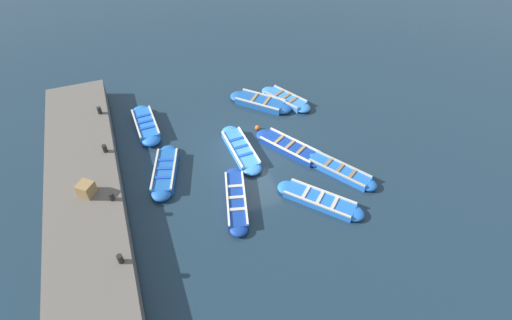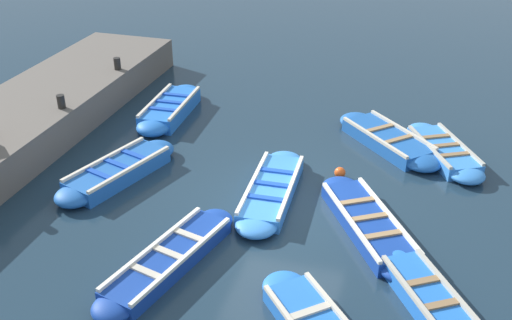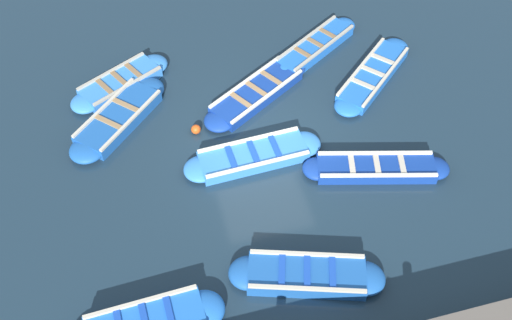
{
  "view_description": "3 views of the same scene",
  "coord_description": "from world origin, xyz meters",
  "px_view_note": "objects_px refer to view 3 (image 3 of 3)",
  "views": [
    {
      "loc": [
        -4.55,
        -12.92,
        12.73
      ],
      "look_at": [
        -0.03,
        -0.67,
        0.25
      ],
      "focal_mm": 28.0,
      "sensor_mm": 36.0,
      "label": 1
    },
    {
      "loc": [
        2.49,
        -10.48,
        7.11
      ],
      "look_at": [
        -0.97,
        0.99,
        0.5
      ],
      "focal_mm": 42.0,
      "sensor_mm": 36.0,
      "label": 2
    },
    {
      "loc": [
        -9.9,
        2.78,
        11.96
      ],
      "look_at": [
        -0.72,
        0.38,
        0.35
      ],
      "focal_mm": 42.0,
      "sensor_mm": 36.0,
      "label": 3
    }
  ],
  "objects_px": {
    "boat_inner_gap": "(373,75)",
    "boat_far_corner": "(376,168)",
    "boat_drifting": "(119,118)",
    "boat_mid_row": "(257,93)",
    "boat_bow_out": "(315,47)",
    "boat_broadside": "(307,276)",
    "boat_alongside": "(120,83)",
    "boat_near_quay": "(253,156)",
    "buoy_orange_near": "(196,129)"
  },
  "relations": [
    {
      "from": "boat_alongside",
      "to": "boat_inner_gap",
      "type": "bearing_deg",
      "value": -102.1
    },
    {
      "from": "boat_far_corner",
      "to": "boat_drifting",
      "type": "relative_size",
      "value": 1.2
    },
    {
      "from": "boat_bow_out",
      "to": "boat_inner_gap",
      "type": "bearing_deg",
      "value": -142.66
    },
    {
      "from": "boat_near_quay",
      "to": "boat_mid_row",
      "type": "bearing_deg",
      "value": -16.81
    },
    {
      "from": "boat_inner_gap",
      "to": "boat_alongside",
      "type": "xyz_separation_m",
      "value": [
        1.52,
        7.09,
        0.01
      ]
    },
    {
      "from": "boat_drifting",
      "to": "boat_alongside",
      "type": "xyz_separation_m",
      "value": [
        1.38,
        -0.2,
        -0.01
      ]
    },
    {
      "from": "boat_near_quay",
      "to": "boat_drifting",
      "type": "distance_m",
      "value": 3.88
    },
    {
      "from": "boat_mid_row",
      "to": "boat_alongside",
      "type": "distance_m",
      "value": 3.9
    },
    {
      "from": "boat_broadside",
      "to": "boat_mid_row",
      "type": "bearing_deg",
      "value": -3.87
    },
    {
      "from": "boat_inner_gap",
      "to": "boat_near_quay",
      "type": "relative_size",
      "value": 0.91
    },
    {
      "from": "boat_drifting",
      "to": "boat_bow_out",
      "type": "bearing_deg",
      "value": -76.44
    },
    {
      "from": "boat_inner_gap",
      "to": "boat_broadside",
      "type": "relative_size",
      "value": 0.94
    },
    {
      "from": "boat_near_quay",
      "to": "boat_bow_out",
      "type": "distance_m",
      "value": 4.66
    },
    {
      "from": "boat_inner_gap",
      "to": "boat_bow_out",
      "type": "bearing_deg",
      "value": 37.34
    },
    {
      "from": "boat_inner_gap",
      "to": "boat_broadside",
      "type": "xyz_separation_m",
      "value": [
        -5.68,
        3.83,
        0.04
      ]
    },
    {
      "from": "boat_broadside",
      "to": "boat_bow_out",
      "type": "distance_m",
      "value": 7.74
    },
    {
      "from": "boat_bow_out",
      "to": "boat_alongside",
      "type": "xyz_separation_m",
      "value": [
        -0.08,
        5.87,
        0.0
      ]
    },
    {
      "from": "boat_broadside",
      "to": "boat_inner_gap",
      "type": "bearing_deg",
      "value": -33.95
    },
    {
      "from": "boat_inner_gap",
      "to": "boat_bow_out",
      "type": "height_order",
      "value": "boat_bow_out"
    },
    {
      "from": "boat_inner_gap",
      "to": "boat_far_corner",
      "type": "relative_size",
      "value": 0.89
    },
    {
      "from": "boat_far_corner",
      "to": "buoy_orange_near",
      "type": "xyz_separation_m",
      "value": [
        2.48,
        4.14,
        -0.02
      ]
    },
    {
      "from": "boat_bow_out",
      "to": "boat_alongside",
      "type": "relative_size",
      "value": 1.06
    },
    {
      "from": "boat_inner_gap",
      "to": "boat_far_corner",
      "type": "distance_m",
      "value": 3.45
    },
    {
      "from": "boat_far_corner",
      "to": "boat_bow_out",
      "type": "bearing_deg",
      "value": 0.2
    },
    {
      "from": "boat_near_quay",
      "to": "boat_broadside",
      "type": "xyz_separation_m",
      "value": [
        -3.62,
        -0.27,
        0.03
      ]
    },
    {
      "from": "boat_mid_row",
      "to": "boat_drifting",
      "type": "bearing_deg",
      "value": 90.16
    },
    {
      "from": "boat_far_corner",
      "to": "boat_bow_out",
      "type": "distance_m",
      "value": 4.83
    },
    {
      "from": "boat_far_corner",
      "to": "boat_alongside",
      "type": "xyz_separation_m",
      "value": [
        4.75,
        5.88,
        0.0
      ]
    },
    {
      "from": "boat_drifting",
      "to": "boat_mid_row",
      "type": "distance_m",
      "value": 3.86
    },
    {
      "from": "boat_broadside",
      "to": "boat_alongside",
      "type": "bearing_deg",
      "value": 24.35
    },
    {
      "from": "boat_near_quay",
      "to": "boat_alongside",
      "type": "bearing_deg",
      "value": 39.81
    },
    {
      "from": "boat_inner_gap",
      "to": "boat_alongside",
      "type": "relative_size",
      "value": 1.05
    },
    {
      "from": "boat_drifting",
      "to": "boat_broadside",
      "type": "distance_m",
      "value": 6.77
    },
    {
      "from": "buoy_orange_near",
      "to": "boat_bow_out",
      "type": "bearing_deg",
      "value": -60.24
    },
    {
      "from": "boat_drifting",
      "to": "boat_bow_out",
      "type": "relative_size",
      "value": 0.94
    },
    {
      "from": "boat_near_quay",
      "to": "boat_bow_out",
      "type": "bearing_deg",
      "value": -38.16
    },
    {
      "from": "boat_inner_gap",
      "to": "buoy_orange_near",
      "type": "xyz_separation_m",
      "value": [
        -0.76,
        5.34,
        -0.02
      ]
    },
    {
      "from": "boat_near_quay",
      "to": "boat_mid_row",
      "type": "relative_size",
      "value": 1.01
    },
    {
      "from": "boat_far_corner",
      "to": "buoy_orange_near",
      "type": "height_order",
      "value": "boat_far_corner"
    },
    {
      "from": "boat_inner_gap",
      "to": "boat_near_quay",
      "type": "xyz_separation_m",
      "value": [
        -2.06,
        4.1,
        0.0
      ]
    },
    {
      "from": "boat_near_quay",
      "to": "boat_broadside",
      "type": "height_order",
      "value": "boat_broadside"
    },
    {
      "from": "boat_drifting",
      "to": "boat_bow_out",
      "type": "height_order",
      "value": "boat_drifting"
    },
    {
      "from": "boat_far_corner",
      "to": "boat_mid_row",
      "type": "relative_size",
      "value": 1.04
    },
    {
      "from": "boat_inner_gap",
      "to": "boat_mid_row",
      "type": "bearing_deg",
      "value": 87.55
    },
    {
      "from": "boat_mid_row",
      "to": "buoy_orange_near",
      "type": "distance_m",
      "value": 2.11
    },
    {
      "from": "boat_inner_gap",
      "to": "boat_mid_row",
      "type": "height_order",
      "value": "boat_mid_row"
    },
    {
      "from": "boat_far_corner",
      "to": "boat_alongside",
      "type": "bearing_deg",
      "value": 51.06
    },
    {
      "from": "boat_drifting",
      "to": "boat_broadside",
      "type": "height_order",
      "value": "boat_broadside"
    },
    {
      "from": "boat_inner_gap",
      "to": "buoy_orange_near",
      "type": "distance_m",
      "value": 5.4
    },
    {
      "from": "boat_near_quay",
      "to": "boat_broadside",
      "type": "relative_size",
      "value": 1.04
    }
  ]
}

